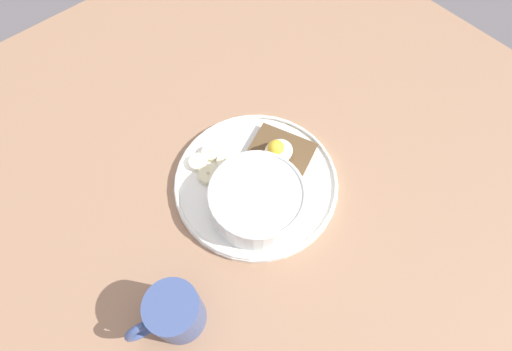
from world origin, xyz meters
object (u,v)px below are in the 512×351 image
banana_slice_front (226,161)px  banana_slice_left (209,175)px  oatmeal_bowl (257,200)px  poached_egg (277,151)px  toast_slice (278,158)px  banana_slice_right (211,153)px  coffee_mug (174,313)px  banana_slice_back (198,162)px

banana_slice_front → banana_slice_left: size_ratio=0.80×
oatmeal_bowl → poached_egg: size_ratio=2.22×
toast_slice → banana_slice_front: banana_slice_front is taller
toast_slice → banana_slice_left: size_ratio=2.92×
poached_egg → banana_slice_front: poached_egg is taller
poached_egg → banana_slice_right: (7.82, -8.11, -2.22)cm
banana_slice_right → coffee_mug: 26.83cm
oatmeal_bowl → coffee_mug: bearing=15.7°
banana_slice_back → banana_slice_right: (-2.66, -0.05, 0.11)cm
toast_slice → banana_slice_right: (7.95, -8.24, -0.06)cm
poached_egg → banana_slice_back: poached_egg is taller
toast_slice → coffee_mug: (27.75, 9.66, 2.64)cm
toast_slice → banana_slice_left: 11.99cm
toast_slice → coffee_mug: 29.50cm
oatmeal_bowl → banana_slice_back: (2.09, -12.45, -2.17)cm
oatmeal_bowl → banana_slice_front: oatmeal_bowl is taller
banana_slice_front → toast_slice: bearing=143.1°
oatmeal_bowl → banana_slice_front: 9.84cm
banana_slice_right → banana_slice_front: bearing=107.5°
toast_slice → banana_slice_back: (10.61, -8.20, -0.17)cm
poached_egg → coffee_mug: size_ratio=0.63×
banana_slice_left → oatmeal_bowl: bearing=103.9°
banana_slice_front → banana_slice_right: 3.13cm
toast_slice → banana_slice_back: bearing=-37.7°
banana_slice_left → banana_slice_right: same height
banana_slice_left → poached_egg: bearing=155.0°
poached_egg → banana_slice_front: (6.88, -5.13, -2.16)cm
oatmeal_bowl → banana_slice_left: size_ratio=3.19×
banana_slice_right → coffee_mug: size_ratio=0.41×
banana_slice_right → banana_slice_left: bearing=47.1°
coffee_mug → toast_slice: bearing=-160.8°
banana_slice_back → banana_slice_right: 2.66cm
banana_slice_front → oatmeal_bowl: bearing=81.0°
toast_slice → banana_slice_left: bearing=-25.3°
banana_slice_front → banana_slice_right: banana_slice_front is taller
banana_slice_back → banana_slice_left: bearing=85.7°
banana_slice_right → coffee_mug: bearing=42.1°
banana_slice_front → coffee_mug: 25.69cm
poached_egg → banana_slice_back: size_ratio=1.68×
banana_slice_right → oatmeal_bowl: bearing=87.4°
oatmeal_bowl → coffee_mug: (19.23, 5.41, 0.64)cm
toast_slice → banana_slice_back: toast_slice is taller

